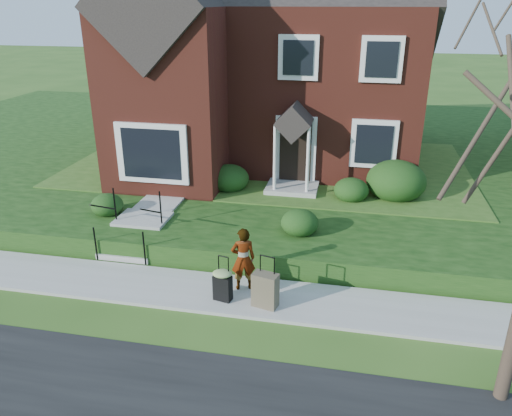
% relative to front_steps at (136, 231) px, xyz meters
% --- Properties ---
extents(ground, '(120.00, 120.00, 0.00)m').
position_rel_front_steps_xyz_m(ground, '(2.50, -1.84, -0.47)').
color(ground, '#2D5119').
rests_on(ground, ground).
extents(sidewalk, '(60.00, 1.60, 0.08)m').
position_rel_front_steps_xyz_m(sidewalk, '(2.50, -1.84, -0.43)').
color(sidewalk, '#9E9B93').
rests_on(sidewalk, ground).
extents(terrace, '(44.00, 20.00, 0.60)m').
position_rel_front_steps_xyz_m(terrace, '(6.50, 9.06, -0.17)').
color(terrace, black).
rests_on(terrace, ground).
extents(walkway, '(1.20, 6.00, 0.06)m').
position_rel_front_steps_xyz_m(walkway, '(0.00, 3.16, 0.16)').
color(walkway, '#9E9B93').
rests_on(walkway, terrace).
extents(main_house, '(10.40, 10.20, 9.40)m').
position_rel_front_steps_xyz_m(main_house, '(2.29, 7.76, 4.79)').
color(main_house, maroon).
rests_on(main_house, terrace).
extents(front_steps, '(1.40, 2.02, 1.50)m').
position_rel_front_steps_xyz_m(front_steps, '(0.00, 0.00, 0.00)').
color(front_steps, '#9E9B93').
rests_on(front_steps, ground).
extents(foundation_shrubs, '(10.17, 4.54, 1.25)m').
position_rel_front_steps_xyz_m(foundation_shrubs, '(3.62, 3.21, 0.63)').
color(foundation_shrubs, black).
rests_on(foundation_shrubs, terrace).
extents(woman, '(0.64, 0.53, 1.50)m').
position_rel_front_steps_xyz_m(woman, '(3.28, -1.58, 0.35)').
color(woman, '#999999').
rests_on(woman, sidewalk).
extents(suitcase_black, '(0.50, 0.44, 1.05)m').
position_rel_front_steps_xyz_m(suitcase_black, '(2.94, -2.13, 0.01)').
color(suitcase_black, black).
rests_on(suitcase_black, sidewalk).
extents(suitcase_olive, '(0.59, 0.42, 1.16)m').
position_rel_front_steps_xyz_m(suitcase_olive, '(3.90, -2.18, -0.01)').
color(suitcase_olive, brown).
rests_on(suitcase_olive, sidewalk).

